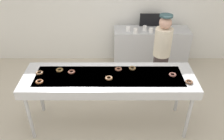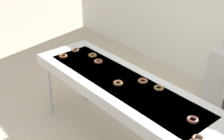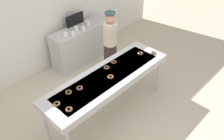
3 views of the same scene
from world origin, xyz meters
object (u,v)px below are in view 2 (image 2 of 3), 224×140
(chocolate_donut_1, at_px, (93,55))
(chocolate_donut_5, at_px, (159,88))
(chocolate_donut_4, at_px, (193,120))
(chocolate_donut_6, at_px, (98,61))
(chocolate_donut_2, at_px, (198,139))
(fryer_conveyor, at_px, (123,88))
(chocolate_donut_3, at_px, (63,56))
(chocolate_donut_8, at_px, (75,50))
(chocolate_donut_7, at_px, (143,81))
(chocolate_donut_0, at_px, (118,83))

(chocolate_donut_1, distance_m, chocolate_donut_5, 1.15)
(chocolate_donut_4, height_order, chocolate_donut_6, same)
(chocolate_donut_2, relative_size, chocolate_donut_5, 1.00)
(fryer_conveyor, relative_size, chocolate_donut_4, 23.31)
(chocolate_donut_3, relative_size, chocolate_donut_8, 1.00)
(chocolate_donut_3, relative_size, chocolate_donut_7, 1.00)
(chocolate_donut_3, xyz_separation_m, chocolate_donut_7, (1.17, 0.34, 0.00))
(fryer_conveyor, height_order, chocolate_donut_1, chocolate_donut_1)
(chocolate_donut_4, height_order, chocolate_donut_5, same)
(chocolate_donut_0, xyz_separation_m, chocolate_donut_7, (0.15, 0.25, 0.00))
(chocolate_donut_0, xyz_separation_m, chocolate_donut_5, (0.37, 0.28, 0.00))
(chocolate_donut_5, bearing_deg, chocolate_donut_6, -173.63)
(chocolate_donut_6, bearing_deg, chocolate_donut_5, 6.37)
(chocolate_donut_1, bearing_deg, chocolate_donut_0, -16.01)
(chocolate_donut_0, bearing_deg, chocolate_donut_6, 163.81)
(chocolate_donut_0, relative_size, chocolate_donut_5, 1.00)
(chocolate_donut_5, bearing_deg, chocolate_donut_0, -143.23)
(chocolate_donut_1, relative_size, chocolate_donut_8, 1.00)
(chocolate_donut_3, distance_m, chocolate_donut_7, 1.21)
(chocolate_donut_5, xyz_separation_m, chocolate_donut_6, (-0.96, -0.11, 0.00))
(fryer_conveyor, xyz_separation_m, chocolate_donut_0, (0.00, -0.08, 0.09))
(fryer_conveyor, distance_m, chocolate_donut_0, 0.12)
(chocolate_donut_3, bearing_deg, chocolate_donut_0, 5.13)
(chocolate_donut_0, bearing_deg, chocolate_donut_7, 59.49)
(chocolate_donut_3, distance_m, chocolate_donut_8, 0.24)
(fryer_conveyor, distance_m, chocolate_donut_6, 0.60)
(fryer_conveyor, bearing_deg, chocolate_donut_4, 0.86)
(chocolate_donut_1, relative_size, chocolate_donut_6, 1.00)
(chocolate_donut_7, bearing_deg, chocolate_donut_0, -120.51)
(chocolate_donut_4, bearing_deg, chocolate_donut_7, 169.00)
(chocolate_donut_0, distance_m, chocolate_donut_7, 0.29)
(chocolate_donut_3, bearing_deg, chocolate_donut_4, 5.21)
(fryer_conveyor, bearing_deg, chocolate_donut_1, 169.18)
(chocolate_donut_3, height_order, chocolate_donut_8, same)
(chocolate_donut_7, bearing_deg, fryer_conveyor, -130.59)
(chocolate_donut_7, distance_m, chocolate_donut_8, 1.23)
(chocolate_donut_4, bearing_deg, chocolate_donut_0, -174.71)
(chocolate_donut_0, xyz_separation_m, chocolate_donut_4, (0.97, 0.09, 0.00))
(fryer_conveyor, height_order, chocolate_donut_3, chocolate_donut_3)
(chocolate_donut_8, bearing_deg, chocolate_donut_7, 4.96)
(chocolate_donut_0, height_order, chocolate_donut_4, same)
(chocolate_donut_0, bearing_deg, chocolate_donut_8, 172.40)
(chocolate_donut_1, bearing_deg, chocolate_donut_6, -15.47)
(chocolate_donut_0, relative_size, chocolate_donut_4, 1.00)
(chocolate_donut_4, height_order, chocolate_donut_8, same)
(fryer_conveyor, relative_size, chocolate_donut_5, 23.31)
(fryer_conveyor, height_order, chocolate_donut_8, chocolate_donut_8)
(chocolate_donut_0, bearing_deg, chocolate_donut_1, 163.99)
(chocolate_donut_5, bearing_deg, chocolate_donut_4, -17.31)
(chocolate_donut_8, bearing_deg, chocolate_donut_1, 15.19)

